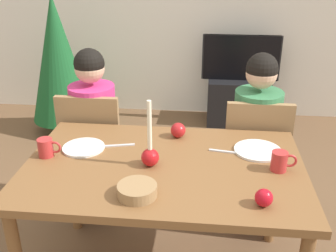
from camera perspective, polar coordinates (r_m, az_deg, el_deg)
dining_table at (r=2.05m, az=-0.58°, el=-7.50°), size 1.40×0.90×0.75m
chair_left at (r=2.75m, az=-10.46°, el=-2.83°), size 0.40×0.40×0.90m
chair_right at (r=2.66m, az=12.23°, el=-3.90°), size 0.40×0.40×0.90m
person_left_child at (r=2.75m, az=-10.37°, el=-1.45°), size 0.30×0.30×1.17m
person_right_child at (r=2.66m, az=12.27°, el=-2.48°), size 0.30×0.30×1.17m
tv_stand at (r=4.31m, az=9.94°, el=3.54°), size 0.64×0.40×0.48m
tv at (r=4.17m, az=10.41°, el=9.59°), size 0.79×0.05×0.46m
christmas_tree at (r=4.04m, az=-15.45°, el=9.25°), size 0.61×0.61×1.45m
candle_centerpiece at (r=1.96m, az=-2.59°, el=-3.87°), size 0.09×0.09×0.34m
plate_left at (r=2.20m, az=-11.98°, el=-3.04°), size 0.23×0.23×0.01m
plate_right at (r=2.18m, az=12.71°, el=-3.42°), size 0.25×0.25×0.01m
mug_left at (r=2.15m, az=-17.02°, el=-2.97°), size 0.12×0.08×0.10m
mug_right at (r=2.00m, az=15.74°, el=-4.88°), size 0.12×0.08×0.10m
fork_left at (r=2.19m, az=-7.13°, el=-2.78°), size 0.18×0.06×0.01m
fork_right at (r=2.13m, az=8.29°, el=-3.66°), size 0.18×0.04×0.01m
bowl_walnuts at (r=1.76m, az=-4.43°, el=-9.18°), size 0.18×0.18×0.05m
apple_near_candle at (r=1.74m, az=13.55°, el=-9.95°), size 0.08×0.08×0.08m
apple_by_left_plate at (r=2.26m, az=1.46°, el=-0.59°), size 0.09×0.09×0.09m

